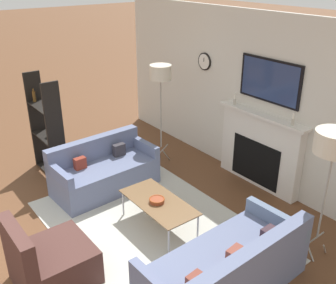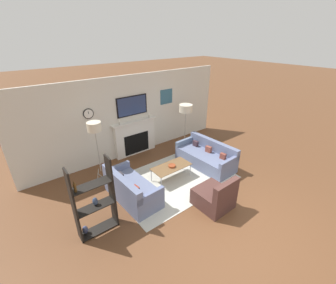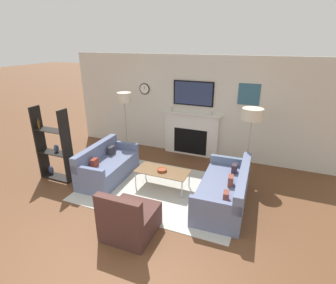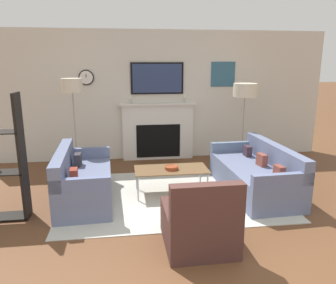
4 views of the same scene
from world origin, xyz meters
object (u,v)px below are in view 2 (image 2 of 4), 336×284
Objects in this scene: floor_lamp_right at (186,109)px; shelf_unit at (94,203)px; floor_lamp_left at (94,128)px; couch_left at (131,190)px; couch_right at (206,157)px; coffee_table at (171,167)px; decorative_bowl at (172,166)px; armchair at (215,197)px.

floor_lamp_right is 0.99× the size of shelf_unit.
floor_lamp_left is at bearing -180.00° from floor_lamp_right.
couch_left is 0.93× the size of floor_lamp_left.
shelf_unit is at bearing -156.58° from floor_lamp_right.
couch_left reaches higher than couch_right.
decorative_bowl reaches higher than coffee_table.
coffee_table is (-1.37, 0.08, 0.11)m from couch_right.
couch_left is 7.88× the size of decorative_bowl.
couch_right is 1.38m from coffee_table.
couch_left reaches higher than decorative_bowl.
shelf_unit reaches higher than armchair.
couch_left is 0.99× the size of floor_lamp_right.
coffee_table is 0.06m from decorative_bowl.
floor_lamp_right is (1.52, 2.79, 1.23)m from armchair.
couch_right reaches higher than coffee_table.
couch_right reaches higher than decorative_bowl.
coffee_table is 0.65× the size of floor_lamp_left.
armchair is at bearing -22.09° from shelf_unit.
couch_right is 1.16× the size of floor_lamp_right.
decorative_bowl is (1.36, 0.06, 0.16)m from couch_left.
couch_right is 1.68× the size of coffee_table.
floor_lamp_right is at bearing 23.77° from couch_left.
shelf_unit reaches higher than coffee_table.
floor_lamp_right is (0.24, 1.31, 1.23)m from couch_right.
coffee_table is 5.47× the size of decorative_bowl.
couch_right is 3.88m from shelf_unit.
floor_lamp_left reaches higher than couch_right.
coffee_table is at bearing -142.81° from floor_lamp_right.
decorative_bowl is 2.52m from shelf_unit.
floor_lamp_left is at bearing 142.70° from coffee_table.
floor_lamp_right is at bearing 37.81° from decorative_bowl.
floor_lamp_right is at bearing 79.40° from couch_right.
armchair is 3.53m from floor_lamp_left.
shelf_unit is (-2.45, -0.53, 0.37)m from coffee_table.
floor_lamp_left is (-1.61, 1.23, 1.23)m from coffee_table.
couch_left is 3.47m from floor_lamp_right.
couch_right is 1.08× the size of floor_lamp_left.
couch_right is 1.14× the size of shelf_unit.
decorative_bowl is at bearing 2.41° from couch_left.
floor_lamp_left is at bearing 142.08° from decorative_bowl.
armchair is (-1.27, -1.48, 0.00)m from couch_right.
decorative_bowl is 0.12× the size of shelf_unit.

